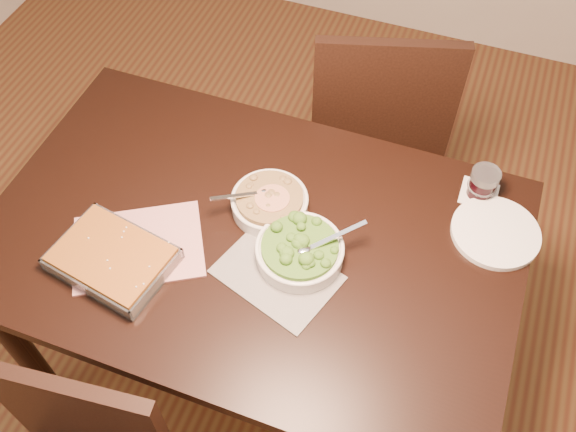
% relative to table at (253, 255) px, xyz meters
% --- Properties ---
extents(ground, '(4.00, 4.00, 0.00)m').
position_rel_table_xyz_m(ground, '(0.00, 0.00, -0.65)').
color(ground, '#4F2716').
rests_on(ground, ground).
extents(table, '(1.40, 0.90, 0.75)m').
position_rel_table_xyz_m(table, '(0.00, 0.00, 0.00)').
color(table, black).
rests_on(table, ground).
extents(magazine_a, '(0.41, 0.38, 0.01)m').
position_rel_table_xyz_m(magazine_a, '(-0.26, -0.14, 0.10)').
color(magazine_a, '#B03242').
rests_on(magazine_a, table).
extents(magazine_b, '(0.34, 0.29, 0.01)m').
position_rel_table_xyz_m(magazine_b, '(0.11, -0.09, 0.10)').
color(magazine_b, '#26262D').
rests_on(magazine_b, table).
extents(coaster, '(0.10, 0.10, 0.00)m').
position_rel_table_xyz_m(coaster, '(0.54, 0.35, 0.10)').
color(coaster, white).
rests_on(coaster, table).
extents(stew_bowl, '(0.21, 0.21, 0.08)m').
position_rel_table_xyz_m(stew_bowl, '(0.01, 0.10, 0.12)').
color(stew_bowl, silver).
rests_on(stew_bowl, table).
extents(broccoli_bowl, '(0.23, 0.23, 0.09)m').
position_rel_table_xyz_m(broccoli_bowl, '(0.14, -0.02, 0.13)').
color(broccoli_bowl, silver).
rests_on(broccoli_bowl, table).
extents(baking_dish, '(0.32, 0.26, 0.05)m').
position_rel_table_xyz_m(baking_dish, '(-0.29, -0.20, 0.12)').
color(baking_dish, silver).
rests_on(baking_dish, table).
extents(wine_tumbler, '(0.08, 0.08, 0.09)m').
position_rel_table_xyz_m(wine_tumbler, '(0.54, 0.35, 0.14)').
color(wine_tumbler, black).
rests_on(wine_tumbler, coaster).
extents(dinner_plate, '(0.23, 0.23, 0.02)m').
position_rel_table_xyz_m(dinner_plate, '(0.60, 0.23, 0.10)').
color(dinner_plate, white).
rests_on(dinner_plate, table).
extents(chair_far, '(0.56, 0.56, 0.96)m').
position_rel_table_xyz_m(chair_far, '(0.16, 0.74, -0.12)').
color(chair_far, black).
rests_on(chair_far, ground).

